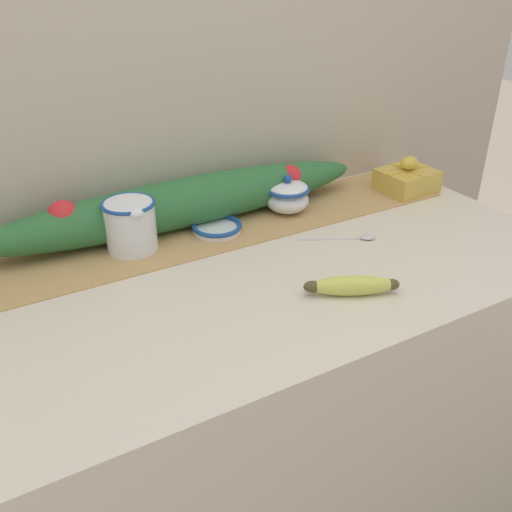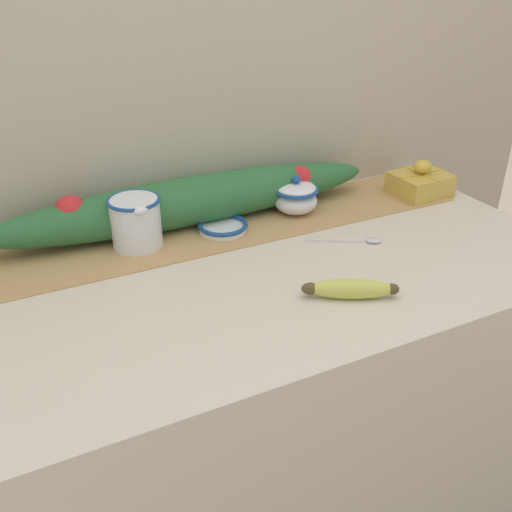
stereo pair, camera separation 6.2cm
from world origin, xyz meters
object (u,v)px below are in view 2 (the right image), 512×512
Objects in this scene: cream_pitcher at (136,220)px; spoon at (367,241)px; banana at (350,289)px; gift_box at (420,182)px; sugar_bowl at (296,197)px; small_dish at (223,227)px.

cream_pitcher is 0.51m from spoon.
cream_pitcher is 0.48m from banana.
cream_pitcher reaches higher than spoon.
spoon is 1.10× the size of gift_box.
cream_pitcher is 0.39m from sugar_bowl.
spoon is (0.16, 0.17, -0.01)m from banana.
gift_box is (0.45, 0.34, 0.02)m from banana.
spoon is at bearing -35.47° from small_dish.
spoon is 0.33m from gift_box.
small_dish is at bearing -175.43° from sugar_bowl.
sugar_bowl is 0.63× the size of banana.
gift_box is at bearing -3.13° from cream_pitcher.
sugar_bowl reaches higher than spoon.
sugar_bowl is 0.94× the size of small_dish.
small_dish is at bearing -5.05° from cream_pitcher.
gift_box is at bearing 36.88° from banana.
sugar_bowl is at bearing 4.57° from small_dish.
sugar_bowl reaches higher than gift_box.
cream_pitcher is at bearing 128.25° from banana.
banana is at bearing -74.01° from small_dish.
sugar_bowl is 0.22m from spoon.
cream_pitcher is 0.83× the size of spoon.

